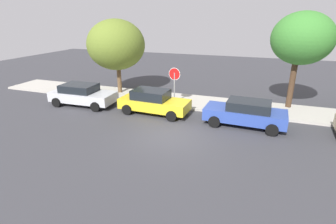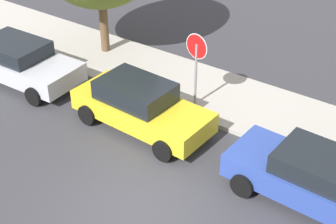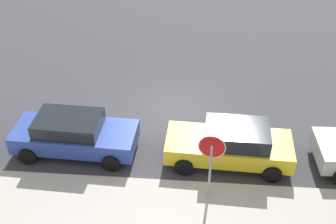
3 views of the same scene
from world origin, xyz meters
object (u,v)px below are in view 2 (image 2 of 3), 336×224
object	(u,v)px
stop_sign	(196,58)
parked_car_blue	(316,178)
parked_car_yellow	(140,106)
parked_car_silver	(20,61)

from	to	relation	value
stop_sign	parked_car_blue	bearing A→B (deg)	-22.58
stop_sign	parked_car_yellow	bearing A→B (deg)	-111.60
parked_car_yellow	parked_car_silver	bearing A→B (deg)	-178.55
parked_car_yellow	parked_car_silver	world-z (taller)	parked_car_yellow
stop_sign	parked_car_silver	bearing A→B (deg)	-161.32
stop_sign	parked_car_yellow	size ratio (longest dim) A/B	0.59
stop_sign	parked_car_blue	world-z (taller)	stop_sign
parked_car_yellow	parked_car_blue	bearing A→B (deg)	-1.30
stop_sign	parked_car_yellow	world-z (taller)	stop_sign
parked_car_silver	parked_car_yellow	bearing A→B (deg)	1.45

